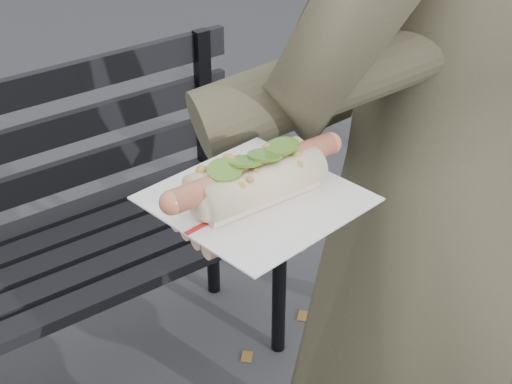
# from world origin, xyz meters

# --- Properties ---
(person) EXTENTS (0.75, 0.55, 1.91)m
(person) POSITION_xyz_m (0.49, 0.11, 0.95)
(person) COLOR #433B2C
(person) RESTS_ON ground
(held_hotdog) EXTENTS (0.64, 0.32, 0.20)m
(held_hotdog) POSITION_xyz_m (0.27, 0.06, 1.23)
(held_hotdog) COLOR #433B2C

